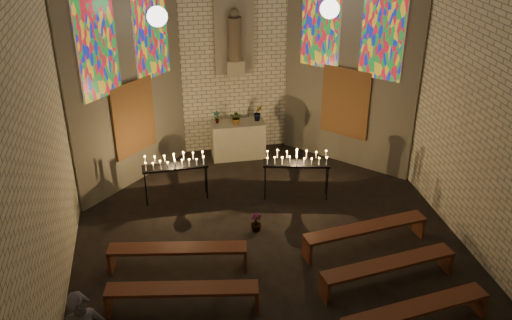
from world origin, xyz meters
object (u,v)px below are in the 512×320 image
(altar, at_px, (238,140))
(aisle_flower_pot, at_px, (256,222))
(votive_stand_left, at_px, (175,163))
(votive_stand_right, at_px, (297,160))

(altar, xyz_separation_m, aisle_flower_pot, (-0.18, -3.54, -0.29))
(altar, distance_m, votive_stand_left, 2.64)
(aisle_flower_pot, relative_size, votive_stand_left, 0.27)
(altar, bearing_deg, aisle_flower_pot, -92.96)
(altar, xyz_separation_m, votive_stand_left, (-1.78, -1.90, 0.45))
(altar, relative_size, votive_stand_left, 0.92)
(aisle_flower_pot, distance_m, votive_stand_right, 1.87)
(altar, relative_size, votive_stand_right, 0.88)
(aisle_flower_pot, height_order, votive_stand_right, votive_stand_right)
(votive_stand_right, bearing_deg, aisle_flower_pot, -122.03)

